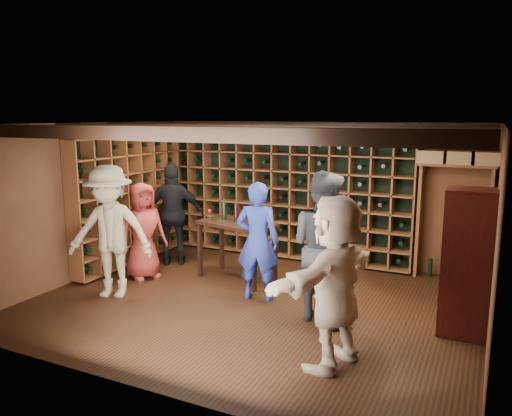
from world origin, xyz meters
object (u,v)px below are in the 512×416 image
at_px(guest_woman_black, 173,215).
at_px(guest_beige, 335,282).
at_px(tasting_table, 236,230).
at_px(guest_red_floral, 143,231).
at_px(guest_khaki, 110,232).
at_px(man_blue_shirt, 258,241).
at_px(display_cabinet, 466,266).
at_px(man_grey_suit, 323,247).

height_order(guest_woman_black, guest_beige, guest_beige).
relative_size(guest_beige, tasting_table, 1.35).
relative_size(guest_red_floral, guest_woman_black, 0.87).
bearing_deg(guest_khaki, man_blue_shirt, 3.16).
relative_size(display_cabinet, guest_woman_black, 0.97).
bearing_deg(guest_khaki, tasting_table, 28.93).
bearing_deg(tasting_table, guest_beige, -28.90).
distance_m(display_cabinet, man_blue_shirt, 2.74).
distance_m(man_grey_suit, guest_khaki, 3.08).
bearing_deg(display_cabinet, man_blue_shirt, -179.59).
xyz_separation_m(guest_beige, tasting_table, (-2.23, 2.04, -0.10)).
bearing_deg(man_grey_suit, display_cabinet, -145.43).
xyz_separation_m(man_grey_suit, guest_beige, (0.49, -1.12, -0.05)).
xyz_separation_m(guest_red_floral, guest_beige, (3.63, -1.47, 0.14)).
xyz_separation_m(man_grey_suit, tasting_table, (-1.74, 0.93, -0.15)).
bearing_deg(display_cabinet, guest_red_floral, 179.55).
distance_m(guest_khaki, tasting_table, 1.94).
bearing_deg(guest_woman_black, man_grey_suit, 126.71).
bearing_deg(man_blue_shirt, guest_beige, 126.34).
height_order(display_cabinet, guest_khaki, guest_khaki).
relative_size(man_grey_suit, tasting_table, 1.43).
bearing_deg(man_grey_suit, tasting_table, -3.96).
xyz_separation_m(display_cabinet, guest_beige, (-1.18, -1.43, 0.06)).
relative_size(man_grey_suit, guest_beige, 1.05).
height_order(display_cabinet, man_blue_shirt, display_cabinet).
height_order(display_cabinet, guest_woman_black, guest_woman_black).
height_order(display_cabinet, man_grey_suit, man_grey_suit).
bearing_deg(man_blue_shirt, display_cabinet, 168.94).
xyz_separation_m(man_grey_suit, guest_khaki, (-3.04, -0.51, -0.01)).
height_order(guest_woman_black, tasting_table, guest_woman_black).
height_order(guest_khaki, tasting_table, guest_khaki).
height_order(man_blue_shirt, guest_beige, guest_beige).
bearing_deg(man_blue_shirt, guest_khaki, 10.68).
bearing_deg(tasting_table, display_cabinet, 3.40).
xyz_separation_m(guest_khaki, guest_beige, (3.53, -0.61, -0.04)).
relative_size(man_blue_shirt, guest_beige, 0.93).
height_order(guest_red_floral, tasting_table, guest_red_floral).
xyz_separation_m(guest_woman_black, guest_beige, (3.62, -2.32, 0.02)).
xyz_separation_m(man_blue_shirt, guest_khaki, (-1.97, -0.80, 0.11)).
bearing_deg(display_cabinet, guest_khaki, -170.10).
bearing_deg(guest_woman_black, tasting_table, 136.55).
relative_size(guest_woman_black, tasting_table, 1.32).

